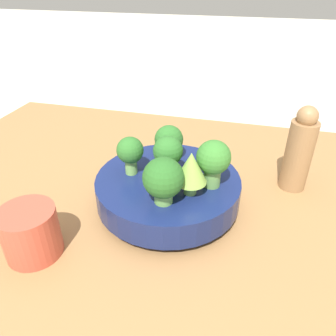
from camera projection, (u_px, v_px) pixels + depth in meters
ground_plane at (181, 212)px, 0.65m from camera, size 6.00×6.00×0.00m
table at (181, 203)px, 0.64m from camera, size 1.17×0.74×0.04m
bowl at (168, 189)px, 0.59m from camera, size 0.25×0.25×0.06m
broccoli_floret_right at (130, 152)px, 0.56m from camera, size 0.05×0.05×0.07m
broccoli_floret_center at (168, 153)px, 0.55m from camera, size 0.05×0.05×0.08m
broccoli_floret_left at (213, 160)px, 0.53m from camera, size 0.06×0.06×0.08m
broccoli_floret_front at (169, 141)px, 0.61m from camera, size 0.05×0.05×0.07m
broccoli_floret_back at (163, 179)px, 0.49m from camera, size 0.06×0.06×0.08m
romanesco_piece_far at (191, 169)px, 0.51m from camera, size 0.05×0.05×0.07m
cup at (31, 232)px, 0.49m from camera, size 0.08×0.08×0.08m
pepper_mill at (299, 151)px, 0.61m from camera, size 0.05×0.05×0.17m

